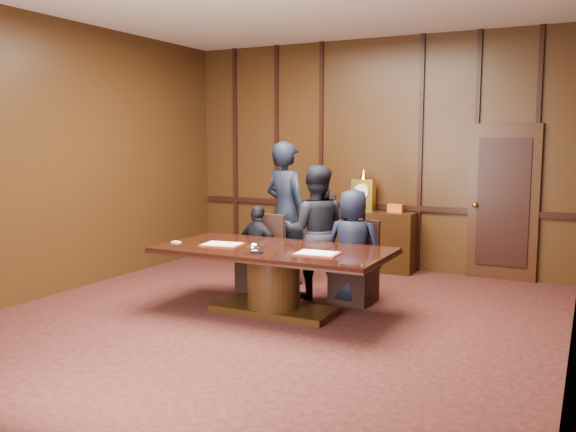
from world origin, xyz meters
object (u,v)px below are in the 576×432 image
Objects in this scene: conference_table at (274,269)px; signatory_right at (353,247)px; witness_right at (315,232)px; sideboard at (363,237)px; witness_left at (286,213)px; signatory_left at (258,249)px.

conference_table is 1.05m from signatory_right.
conference_table is 1.58× the size of witness_right.
signatory_right is (0.58, -1.97, 0.21)m from sideboard.
conference_table is 1.61m from witness_left.
sideboard is 2.78m from conference_table.
sideboard is 1.41× the size of signatory_left.
conference_table is at bearing 140.03° from signatory_left.
signatory_right is 1.40m from witness_left.
signatory_left is 0.82m from witness_right.
signatory_left is 0.75m from witness_left.
witness_right is (0.12, 0.88, 0.32)m from conference_table.
witness_left is (0.08, 0.63, 0.41)m from signatory_left.
signatory_left is 1.31m from signatory_right.
sideboard is at bearing -110.66° from witness_right.
conference_table is at bearing 60.26° from witness_right.
witness_right is (0.04, -1.90, 0.35)m from sideboard.
signatory_left is at bearing -110.15° from sideboard.
signatory_left is 0.82× the size of signatory_right.
signatory_left is 0.58× the size of witness_left.
sideboard is at bearing -97.67° from witness_left.
witness_right reaches higher than sideboard.
signatory_right is 0.71× the size of witness_left.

